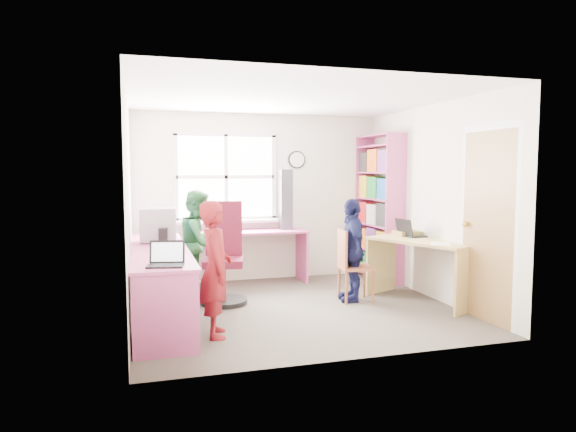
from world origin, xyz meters
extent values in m
cube|color=#473F38|center=(0.00, 0.00, -0.01)|extent=(3.60, 3.40, 0.02)
cube|color=white|center=(0.00, 0.00, 2.41)|extent=(3.60, 3.40, 0.02)
cube|color=silver|center=(0.00, 1.71, 1.20)|extent=(3.60, 0.02, 2.40)
cube|color=silver|center=(0.00, -1.71, 1.20)|extent=(3.60, 0.02, 2.40)
cube|color=silver|center=(-1.81, 0.00, 1.20)|extent=(0.02, 3.40, 2.40)
cube|color=silver|center=(1.81, 0.00, 1.20)|extent=(0.02, 3.40, 2.40)
cube|color=white|center=(-0.50, 1.69, 1.50)|extent=(1.40, 0.01, 1.20)
cube|color=white|center=(-0.50, 1.68, 1.50)|extent=(1.48, 0.04, 1.28)
cube|color=#9B7443|center=(1.79, -1.05, 1.00)|extent=(0.02, 0.82, 2.00)
sphere|color=gold|center=(1.75, -0.72, 1.00)|extent=(0.07, 0.07, 0.07)
cylinder|color=black|center=(0.55, 1.68, 1.75)|extent=(0.26, 0.03, 0.26)
cylinder|color=white|center=(0.55, 1.66, 1.75)|extent=(0.22, 0.01, 0.22)
cube|color=#D15393|center=(-1.50, 0.10, 0.73)|extent=(0.60, 2.70, 0.03)
cube|color=#D15393|center=(-0.25, 1.42, 0.73)|extent=(1.65, 0.56, 0.03)
cube|color=#D15393|center=(-1.50, 0.10, 0.36)|extent=(0.56, 0.03, 0.72)
cube|color=#D15393|center=(-1.50, -1.22, 0.36)|extent=(0.56, 0.03, 0.72)
cube|color=#D15393|center=(-1.50, 1.42, 0.36)|extent=(0.56, 0.03, 0.72)
cube|color=#D15393|center=(0.55, 1.42, 0.36)|extent=(0.03, 0.52, 0.72)
cube|color=#D15393|center=(-1.50, -0.85, 0.36)|extent=(0.54, 0.45, 0.72)
cube|color=#D9B96C|center=(1.57, -0.15, 0.74)|extent=(1.07, 1.44, 0.03)
cube|color=#D9B96C|center=(1.82, -0.73, 0.36)|extent=(0.53, 0.25, 0.73)
cube|color=#D9B96C|center=(1.32, 0.43, 0.36)|extent=(0.53, 0.25, 0.73)
cube|color=#D15393|center=(1.65, 0.68, 1.05)|extent=(0.30, 0.02, 2.10)
cube|color=#D15393|center=(1.65, 1.68, 1.05)|extent=(0.30, 0.02, 2.10)
cube|color=#D15393|center=(1.65, 1.18, 2.09)|extent=(0.30, 1.00, 0.02)
cube|color=#D15393|center=(1.65, 1.18, 0.06)|extent=(0.30, 1.00, 0.02)
cube|color=#D15393|center=(1.65, 1.18, 0.42)|extent=(0.30, 1.00, 0.02)
cube|color=#D15393|center=(1.65, 1.18, 0.80)|extent=(0.30, 1.00, 0.02)
cube|color=#D15393|center=(1.65, 1.18, 1.18)|extent=(0.30, 1.00, 0.02)
cube|color=#D15393|center=(1.65, 1.18, 1.56)|extent=(0.30, 1.00, 0.02)
cube|color=#D15393|center=(1.65, 1.18, 1.94)|extent=(0.30, 1.00, 0.02)
cube|color=red|center=(1.65, 0.88, 0.21)|extent=(0.25, 0.28, 0.27)
cube|color=#19549B|center=(1.65, 1.20, 0.21)|extent=(0.25, 0.30, 0.29)
cube|color=#1F812E|center=(1.65, 1.50, 0.22)|extent=(0.25, 0.26, 0.30)
cube|color=gold|center=(1.65, 0.88, 0.58)|extent=(0.25, 0.28, 0.30)
cube|color=#703381|center=(1.65, 1.20, 0.59)|extent=(0.25, 0.30, 0.32)
cube|color=orange|center=(1.65, 1.50, 0.57)|extent=(0.25, 0.26, 0.29)
cube|color=#262626|center=(1.65, 0.88, 0.97)|extent=(0.25, 0.28, 0.32)
cube|color=silver|center=(1.65, 1.20, 0.95)|extent=(0.25, 0.30, 0.29)
cube|color=red|center=(1.65, 1.50, 0.96)|extent=(0.25, 0.26, 0.30)
cube|color=#19549B|center=(1.65, 0.88, 1.33)|extent=(0.25, 0.28, 0.29)
cube|color=#1F812E|center=(1.65, 1.20, 1.34)|extent=(0.25, 0.30, 0.30)
cube|color=gold|center=(1.65, 1.50, 1.35)|extent=(0.25, 0.26, 0.32)
cube|color=#703381|center=(1.65, 0.88, 1.72)|extent=(0.25, 0.28, 0.30)
cube|color=orange|center=(1.65, 1.20, 1.73)|extent=(0.25, 0.30, 0.32)
cube|color=#262626|center=(1.65, 1.50, 1.71)|extent=(0.25, 0.26, 0.29)
cylinder|color=black|center=(-0.75, 0.42, 0.03)|extent=(0.67, 0.67, 0.05)
cylinder|color=black|center=(-0.75, 0.42, 0.26)|extent=(0.07, 0.07, 0.42)
cube|color=#540F20|center=(-0.75, 0.42, 0.50)|extent=(0.55, 0.55, 0.09)
cube|color=#540F20|center=(-0.71, 0.64, 0.89)|extent=(0.45, 0.17, 0.66)
cylinder|color=#985132|center=(0.63, -0.05, 0.20)|extent=(0.04, 0.04, 0.41)
cylinder|color=#985132|center=(0.96, -0.08, 0.20)|extent=(0.04, 0.04, 0.41)
cylinder|color=#985132|center=(0.67, 0.28, 0.20)|extent=(0.04, 0.04, 0.41)
cylinder|color=#985132|center=(0.99, 0.24, 0.20)|extent=(0.04, 0.04, 0.41)
cube|color=#985132|center=(0.81, 0.10, 0.42)|extent=(0.42, 0.42, 0.04)
cube|color=#985132|center=(0.64, 0.12, 0.65)|extent=(0.07, 0.36, 0.45)
cube|color=#939296|center=(-1.49, 0.60, 0.76)|extent=(0.31, 0.25, 0.02)
cube|color=#939296|center=(-1.49, 0.60, 0.96)|extent=(0.43, 0.39, 0.38)
cube|color=#3F72F2|center=(-1.28, 0.58, 0.96)|extent=(0.02, 0.32, 0.28)
cube|color=black|center=(-1.49, -1.02, 0.76)|extent=(0.35, 0.28, 0.02)
cube|color=black|center=(-1.46, -0.90, 0.86)|extent=(0.31, 0.11, 0.20)
cube|color=white|center=(-1.47, -0.91, 0.86)|extent=(0.27, 0.09, 0.17)
cube|color=black|center=(1.63, 0.19, 0.76)|extent=(0.27, 0.35, 0.02)
cube|color=black|center=(1.50, 0.18, 0.87)|extent=(0.09, 0.33, 0.22)
cube|color=#3F72F2|center=(1.51, 0.18, 0.87)|extent=(0.07, 0.29, 0.18)
cube|color=black|center=(-1.44, 0.29, 0.85)|extent=(0.11, 0.11, 0.20)
cube|color=black|center=(-1.44, 0.80, 0.83)|extent=(0.10, 0.10, 0.17)
cube|color=black|center=(0.32, 1.45, 1.18)|extent=(0.17, 0.15, 0.86)
cube|color=red|center=(1.62, 0.31, 0.79)|extent=(0.31, 0.31, 0.06)
cube|color=white|center=(-1.43, -0.38, 0.75)|extent=(0.33, 0.37, 0.00)
cube|color=white|center=(1.58, -0.52, 0.76)|extent=(0.35, 0.39, 0.00)
imported|color=#2A6937|center=(-0.59, 1.41, 0.90)|extent=(0.19, 0.17, 0.29)
imported|color=maroon|center=(-1.01, -0.75, 0.65)|extent=(0.35, 0.50, 1.30)
imported|color=#286632|center=(-0.98, 0.88, 0.67)|extent=(0.73, 0.80, 1.34)
imported|color=#14163E|center=(0.78, 0.14, 0.63)|extent=(0.43, 0.78, 1.25)
camera|label=1|loc=(-1.70, -5.57, 1.58)|focal=32.00mm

